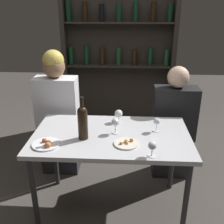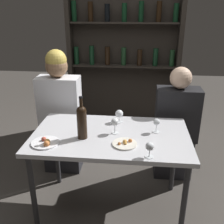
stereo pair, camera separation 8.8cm
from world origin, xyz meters
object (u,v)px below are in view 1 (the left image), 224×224
object	(u,v)px
wine_glass_0	(152,146)
seated_person_left	(58,116)
wine_glass_2	(157,122)
food_plate_0	(126,143)
wine_glass_1	(115,123)
wine_glass_3	(119,114)
seated_person_right	(173,127)
wine_bottle	(83,121)
food_plate_1	(47,144)

from	to	relation	value
wine_glass_0	seated_person_left	distance (m)	1.28
wine_glass_2	food_plate_0	distance (m)	0.35
wine_glass_1	wine_glass_2	bearing A→B (deg)	8.91
wine_glass_1	wine_glass_3	xyz separation A→B (m)	(0.02, 0.22, -0.02)
wine_glass_2	wine_glass_3	bearing A→B (deg)	152.45
wine_glass_3	wine_glass_0	bearing A→B (deg)	-65.76
seated_person_left	seated_person_right	distance (m)	1.21
wine_bottle	wine_glass_1	world-z (taller)	wine_bottle
food_plate_0	food_plate_1	world-z (taller)	food_plate_1
wine_glass_3	seated_person_left	xyz separation A→B (m)	(-0.65, 0.33, -0.18)
food_plate_0	seated_person_right	world-z (taller)	seated_person_right
wine_glass_1	seated_person_left	xyz separation A→B (m)	(-0.63, 0.55, -0.20)
wine_bottle	wine_glass_1	size ratio (longest dim) A/B	2.62
wine_bottle	food_plate_1	xyz separation A→B (m)	(-0.26, -0.13, -0.14)
wine_glass_2	seated_person_left	distance (m)	1.11
food_plate_1	seated_person_right	distance (m)	1.36
wine_glass_0	seated_person_left	world-z (taller)	seated_person_left
wine_glass_2	food_plate_0	world-z (taller)	wine_glass_2
wine_bottle	seated_person_left	world-z (taller)	seated_person_left
food_plate_1	seated_person_right	world-z (taller)	seated_person_right
food_plate_0	food_plate_1	distance (m)	0.60
food_plate_1	seated_person_left	world-z (taller)	seated_person_left
wine_bottle	wine_glass_3	size ratio (longest dim) A/B	2.97
wine_glass_0	wine_glass_1	bearing A→B (deg)	128.60
wine_glass_0	seated_person_right	world-z (taller)	seated_person_right
wine_bottle	seated_person_left	bearing A→B (deg)	119.85
wine_bottle	wine_glass_3	xyz separation A→B (m)	(0.27, 0.33, -0.07)
wine_glass_1	seated_person_left	bearing A→B (deg)	138.56
wine_glass_1	food_plate_0	size ratio (longest dim) A/B	0.70
wine_glass_2	seated_person_left	bearing A→B (deg)	152.60
food_plate_1	wine_glass_0	bearing A→B (deg)	-7.80
food_plate_1	wine_glass_2	bearing A→B (deg)	18.62
wine_glass_2	food_plate_0	bearing A→B (deg)	-136.41
food_plate_0	seated_person_left	distance (m)	1.04
wine_glass_0	wine_glass_3	bearing A→B (deg)	114.24
seated_person_left	wine_glass_1	bearing A→B (deg)	-41.44
wine_bottle	wine_glass_3	world-z (taller)	wine_bottle
seated_person_left	wine_glass_3	bearing A→B (deg)	-27.32
wine_bottle	seated_person_left	distance (m)	0.80
food_plate_0	food_plate_1	size ratio (longest dim) A/B	0.88
wine_glass_1	wine_glass_2	size ratio (longest dim) A/B	1.10
wine_glass_3	food_plate_0	size ratio (longest dim) A/B	0.62
food_plate_1	wine_glass_1	bearing A→B (deg)	24.56
wine_glass_3	food_plate_0	distance (m)	0.41
wine_bottle	food_plate_0	xyz separation A→B (m)	(0.34, -0.08, -0.14)
food_plate_0	seated_person_left	size ratio (longest dim) A/B	0.14
wine_glass_3	food_plate_1	xyz separation A→B (m)	(-0.53, -0.45, -0.07)
wine_glass_3	seated_person_left	world-z (taller)	seated_person_left
wine_glass_1	wine_glass_3	bearing A→B (deg)	85.07
food_plate_0	seated_person_right	distance (m)	0.91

